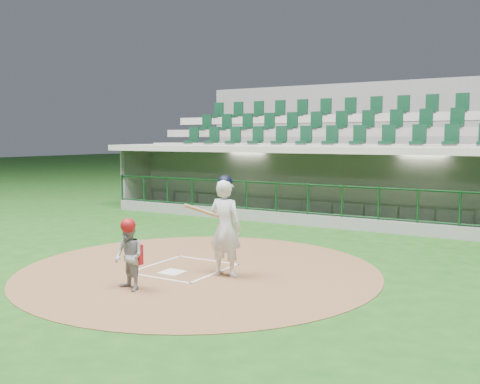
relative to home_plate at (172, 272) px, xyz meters
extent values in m
plane|color=#184614|center=(0.00, 0.70, -0.02)|extent=(120.00, 120.00, 0.00)
cylinder|color=brown|center=(0.30, 0.50, -0.02)|extent=(7.20, 7.20, 0.01)
cube|color=white|center=(0.00, 0.00, 0.00)|extent=(0.43, 0.43, 0.02)
cube|color=white|center=(-0.75, 0.40, 0.00)|extent=(0.05, 1.80, 0.01)
cube|color=white|center=(0.75, 0.40, 0.00)|extent=(0.05, 1.80, 0.01)
cube|color=white|center=(0.00, 1.25, 0.00)|extent=(1.55, 0.05, 0.01)
cube|color=white|center=(0.00, -0.45, 0.00)|extent=(1.55, 0.05, 0.01)
cube|color=slate|center=(0.00, 8.20, -0.57)|extent=(15.00, 3.00, 0.10)
cube|color=gray|center=(0.00, 9.80, 0.83)|extent=(15.00, 0.20, 2.70)
cube|color=#A19C8F|center=(0.00, 9.68, 1.08)|extent=(13.50, 0.04, 0.90)
cube|color=gray|center=(-7.50, 8.20, 0.83)|extent=(0.20, 3.00, 2.70)
cube|color=#AFA89E|center=(0.00, 7.95, 2.28)|extent=(15.40, 3.50, 0.20)
cube|color=gray|center=(0.00, 6.65, 0.13)|extent=(15.00, 0.15, 0.40)
cube|color=black|center=(0.00, 6.65, 1.70)|extent=(15.00, 0.01, 0.95)
cube|color=brown|center=(0.00, 9.25, -0.30)|extent=(12.75, 0.40, 0.45)
cube|color=white|center=(-3.00, 8.20, 2.15)|extent=(1.30, 0.35, 0.04)
cube|color=white|center=(3.00, 8.20, 2.15)|extent=(1.30, 0.35, 0.04)
imported|color=maroon|center=(-4.14, 8.80, 0.24)|extent=(0.99, 0.58, 1.52)
imported|color=#A71F12|center=(-0.95, 9.17, 0.25)|extent=(0.97, 0.69, 1.54)
imported|color=#A61E11|center=(0.50, 9.06, 0.41)|extent=(0.97, 0.69, 1.86)
cube|color=slate|center=(0.00, 11.45, 1.13)|extent=(17.00, 6.50, 2.50)
cube|color=#ADA69C|center=(0.00, 9.95, 2.28)|extent=(16.60, 0.95, 0.30)
cube|color=gray|center=(0.00, 10.90, 2.83)|extent=(16.60, 0.95, 0.30)
cube|color=#AAA399|center=(0.00, 11.85, 3.38)|extent=(16.60, 0.95, 0.30)
cube|color=slate|center=(0.00, 14.80, 2.50)|extent=(17.00, 0.25, 5.05)
imported|color=silver|center=(1.01, 0.35, 0.92)|extent=(0.68, 0.45, 1.86)
sphere|color=black|center=(1.01, 0.35, 1.79)|extent=(0.28, 0.28, 0.28)
cylinder|color=#AF8050|center=(0.76, 0.10, 1.23)|extent=(0.58, 0.79, 0.39)
imported|color=#99999E|center=(0.09, -1.32, 0.58)|extent=(0.68, 0.60, 1.18)
sphere|color=maroon|center=(0.09, -1.32, 1.12)|extent=(0.26, 0.26, 0.26)
cube|color=#AC121D|center=(0.09, -1.17, 0.60)|extent=(0.32, 0.10, 0.35)
camera|label=1|loc=(6.37, -8.16, 2.62)|focal=40.00mm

